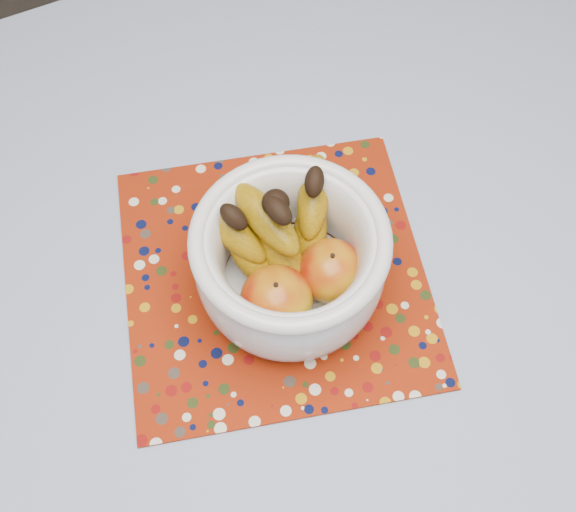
{
  "coord_description": "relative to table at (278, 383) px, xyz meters",
  "views": [
    {
      "loc": [
        -0.1,
        -0.24,
        1.47
      ],
      "look_at": [
        0.05,
        0.07,
        0.84
      ],
      "focal_mm": 42.0,
      "sensor_mm": 36.0,
      "label": 1
    }
  ],
  "objects": [
    {
      "name": "tablecloth",
      "position": [
        0.0,
        0.0,
        0.08
      ],
      "size": [
        1.32,
        1.32,
        0.01
      ],
      "primitive_type": "cube",
      "color": "slate",
      "rests_on": "table"
    },
    {
      "name": "fruit_bowl",
      "position": [
        0.05,
        0.08,
        0.16
      ],
      "size": [
        0.23,
        0.22,
        0.17
      ],
      "color": "silver",
      "rests_on": "placemat"
    },
    {
      "name": "table",
      "position": [
        0.0,
        0.0,
        0.0
      ],
      "size": [
        1.2,
        1.2,
        0.75
      ],
      "color": "brown",
      "rests_on": "ground"
    },
    {
      "name": "placemat",
      "position": [
        0.04,
        0.09,
        0.09
      ],
      "size": [
        0.43,
        0.43,
        0.0
      ],
      "primitive_type": "cube",
      "rotation": [
        0.0,
        0.0,
        -0.28
      ],
      "color": "maroon",
      "rests_on": "tablecloth"
    }
  ]
}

